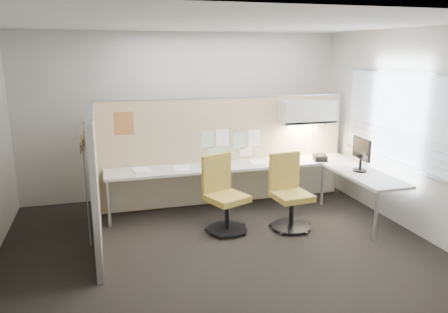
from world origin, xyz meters
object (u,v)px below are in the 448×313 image
object	(u,v)px
chair_right	(289,194)
monitor	(361,152)
desk	(256,173)
chair_left	(223,197)
phone	(320,158)

from	to	relation	value
chair_right	monitor	xyz separation A→B (m)	(1.17, 0.06, 0.53)
chair_right	monitor	world-z (taller)	monitor
desk	chair_left	bearing A→B (deg)	-137.73
chair_left	phone	distance (m)	1.96
chair_right	phone	distance (m)	1.24
chair_left	desk	bearing A→B (deg)	19.84
desk	chair_left	size ratio (longest dim) A/B	3.76
desk	phone	xyz separation A→B (m)	(1.10, -0.01, 0.18)
desk	monitor	size ratio (longest dim) A/B	7.90
desk	chair_left	distance (m)	0.99
chair_left	chair_right	distance (m)	0.94
chair_left	chair_right	size ratio (longest dim) A/B	1.01
monitor	desk	bearing A→B (deg)	65.34
chair_left	chair_right	bearing A→B (deg)	-31.91
phone	chair_right	bearing A→B (deg)	-127.47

